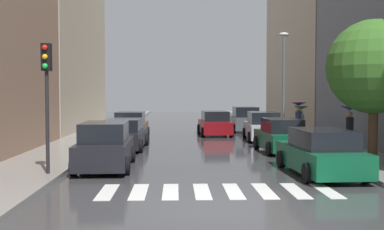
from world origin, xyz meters
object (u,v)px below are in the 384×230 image
(parked_car_left_third, at_px, (131,126))
(car_midroad, at_px, (215,124))
(parked_car_right_second, at_px, (281,136))
(lamp_post_right, at_px, (284,76))
(parked_car_left_nearest, at_px, (105,147))
(pedestrian_far_side, at_px, (350,119))
(pedestrian_near_tree, at_px, (301,115))
(parked_car_right_fourth, at_px, (245,120))
(street_tree_right, at_px, (374,67))
(traffic_light_left_corner, at_px, (47,79))
(pedestrian_by_kerb, at_px, (298,113))
(parked_car_left_second, at_px, (125,135))
(parked_car_right_nearest, at_px, (321,153))
(parked_car_right_third, at_px, (263,127))

(parked_car_left_third, distance_m, car_midroad, 5.89)
(parked_car_right_second, relative_size, lamp_post_right, 0.67)
(parked_car_left_nearest, distance_m, pedestrian_far_side, 11.74)
(pedestrian_near_tree, bearing_deg, parked_car_right_fourth, 70.26)
(pedestrian_far_side, relative_size, street_tree_right, 0.37)
(parked_car_right_second, relative_size, pedestrian_near_tree, 2.26)
(parked_car_right_second, distance_m, car_midroad, 9.41)
(pedestrian_near_tree, xyz_separation_m, lamp_post_right, (-0.68, 1.69, 2.41))
(pedestrian_near_tree, relative_size, traffic_light_left_corner, 0.44)
(pedestrian_by_kerb, distance_m, pedestrian_far_side, 5.73)
(parked_car_left_third, height_order, car_midroad, parked_car_left_third)
(lamp_post_right, bearing_deg, pedestrian_far_side, -78.81)
(parked_car_left_second, height_order, pedestrian_far_side, pedestrian_far_side)
(parked_car_left_second, distance_m, lamp_post_right, 11.37)
(parked_car_right_nearest, height_order, traffic_light_left_corner, traffic_light_left_corner)
(parked_car_right_nearest, bearing_deg, traffic_light_left_corner, 89.83)
(parked_car_left_second, height_order, car_midroad, car_midroad)
(parked_car_left_nearest, xyz_separation_m, parked_car_right_second, (7.66, 4.73, -0.06))
(parked_car_right_third, height_order, traffic_light_left_corner, traffic_light_left_corner)
(car_midroad, relative_size, pedestrian_near_tree, 2.37)
(parked_car_right_second, bearing_deg, parked_car_right_fourth, -2.38)
(car_midroad, distance_m, pedestrian_near_tree, 6.12)
(parked_car_right_fourth, xyz_separation_m, traffic_light_left_corner, (-9.34, -18.92, 2.45))
(parked_car_left_nearest, relative_size, traffic_light_left_corner, 1.07)
(parked_car_left_nearest, xyz_separation_m, parked_car_right_fourth, (7.73, 16.99, 0.03))
(parked_car_right_third, xyz_separation_m, lamp_post_right, (1.58, 1.55, 3.10))
(parked_car_left_second, xyz_separation_m, lamp_post_right, (9.33, 5.67, 3.18))
(parked_car_left_nearest, bearing_deg, parked_car_right_nearest, -103.24)
(parked_car_right_nearest, bearing_deg, parked_car_left_second, 42.09)
(pedestrian_far_side, relative_size, traffic_light_left_corner, 0.48)
(parked_car_left_second, height_order, traffic_light_left_corner, traffic_light_left_corner)
(car_midroad, bearing_deg, parked_car_left_second, 143.93)
(parked_car_left_second, bearing_deg, parked_car_right_fourth, -33.66)
(car_midroad, relative_size, pedestrian_far_side, 2.18)
(parked_car_right_second, bearing_deg, parked_car_left_nearest, 119.61)
(parked_car_left_nearest, xyz_separation_m, parked_car_left_second, (0.06, 6.15, -0.09))
(car_midroad, xyz_separation_m, pedestrian_near_tree, (4.84, -3.68, 0.73))
(parked_car_left_third, bearing_deg, parked_car_right_second, -129.95)
(parked_car_left_second, distance_m, parked_car_left_third, 5.24)
(street_tree_right, relative_size, traffic_light_left_corner, 1.29)
(parked_car_right_nearest, height_order, street_tree_right, street_tree_right)
(parked_car_right_fourth, height_order, car_midroad, parked_car_right_fourth)
(parked_car_right_nearest, xyz_separation_m, parked_car_right_fourth, (0.08, 18.57, 0.09))
(parked_car_right_fourth, height_order, pedestrian_far_side, pedestrian_far_side)
(parked_car_right_third, xyz_separation_m, parked_car_right_fourth, (-0.08, 6.71, 0.04))
(pedestrian_near_tree, height_order, street_tree_right, street_tree_right)
(parked_car_right_fourth, bearing_deg, pedestrian_by_kerb, -162.29)
(parked_car_left_third, xyz_separation_m, parked_car_right_fourth, (7.87, 5.59, 0.05))
(pedestrian_near_tree, bearing_deg, street_tree_right, -127.04)
(parked_car_right_third, bearing_deg, parked_car_left_nearest, 145.51)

